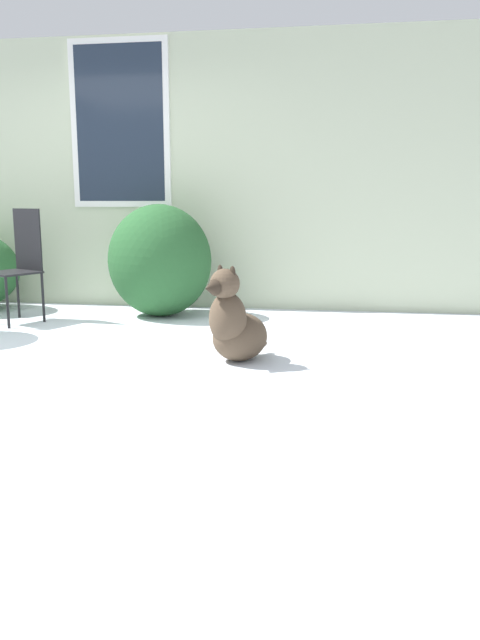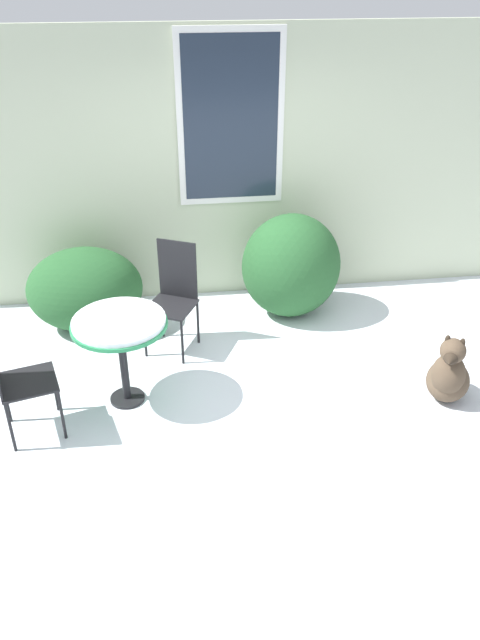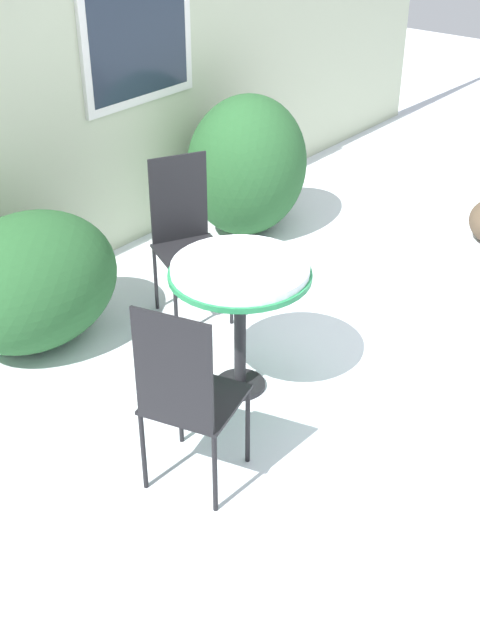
# 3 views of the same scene
# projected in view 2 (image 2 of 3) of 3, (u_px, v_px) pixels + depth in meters

# --- Properties ---
(ground_plane) EXTENTS (16.00, 16.00, 0.00)m
(ground_plane) POSITION_uv_depth(u_px,v_px,m) (250.00, 416.00, 5.05)
(ground_plane) COLOR silver
(house_wall) EXTENTS (8.00, 0.10, 2.72)m
(house_wall) POSITION_uv_depth(u_px,v_px,m) (219.00, 168.00, 6.22)
(house_wall) COLOR #B2BC9E
(house_wall) RESTS_ON ground_plane
(shrub_left) EXTENTS (1.12, 0.88, 0.82)m
(shrub_left) POSITION_uv_depth(u_px,v_px,m) (85.00, 289.00, 6.08)
(shrub_left) COLOR #235128
(shrub_left) RESTS_ON ground_plane
(shrub_middle) EXTENTS (0.99, 0.85, 1.07)m
(shrub_middle) POSITION_uv_depth(u_px,v_px,m) (291.00, 266.00, 6.24)
(shrub_middle) COLOR #235128
(shrub_middle) RESTS_ON ground_plane
(patio_table) EXTENTS (0.76, 0.76, 0.78)m
(patio_table) POSITION_uv_depth(u_px,v_px,m) (120.00, 330.00, 4.89)
(patio_table) COLOR black
(patio_table) RESTS_ON ground_plane
(patio_chair_near_table) EXTENTS (0.55, 0.55, 1.03)m
(patio_chair_near_table) POSITION_uv_depth(u_px,v_px,m) (174.00, 294.00, 5.69)
(patio_chair_near_table) COLOR black
(patio_chair_near_table) RESTS_ON ground_plane
(patio_chair_far_side) EXTENTS (0.50, 0.50, 1.03)m
(patio_chair_far_side) POSITION_uv_depth(u_px,v_px,m) (14.00, 375.00, 4.60)
(patio_chair_far_side) COLOR black
(patio_chair_far_side) RESTS_ON ground_plane
(dog) EXTENTS (0.52, 0.59, 0.67)m
(dog) POSITION_uv_depth(u_px,v_px,m) (448.00, 376.00, 5.10)
(dog) COLOR #4C3D2D
(dog) RESTS_ON ground_plane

